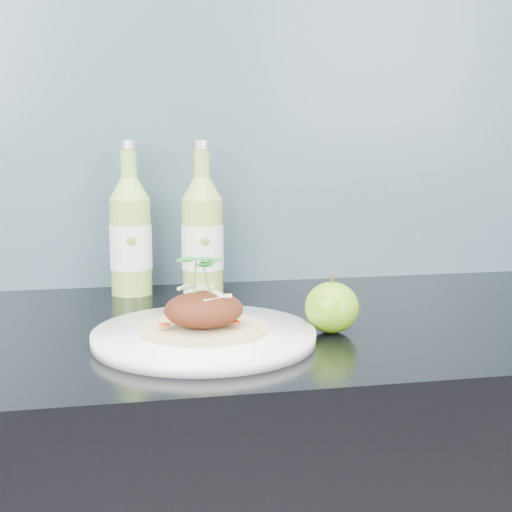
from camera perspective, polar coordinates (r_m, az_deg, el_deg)
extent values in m
cube|color=#719BB2|center=(1.28, -4.84, 13.40)|extent=(4.00, 0.02, 0.70)
cylinder|color=white|center=(0.92, -4.17, -6.40)|extent=(0.33, 0.33, 0.02)
cylinder|color=tan|center=(0.92, -4.18, -5.80)|extent=(0.17, 0.17, 0.00)
ellipsoid|color=#582410|center=(0.91, -4.19, -4.29)|extent=(0.10, 0.09, 0.05)
ellipsoid|color=#3E800E|center=(0.96, 6.08, -4.12)|extent=(0.10, 0.10, 0.07)
cylinder|color=#472D14|center=(0.96, 6.12, -1.93)|extent=(0.01, 0.00, 0.01)
cylinder|color=#8DBF4F|center=(1.21, -9.98, 0.71)|extent=(0.08, 0.08, 0.16)
cone|color=#8DBF4F|center=(1.20, -10.11, 5.34)|extent=(0.07, 0.07, 0.04)
cylinder|color=#8DBF4F|center=(1.20, -10.16, 7.31)|extent=(0.03, 0.03, 0.05)
cylinder|color=silver|center=(1.20, -10.20, 8.76)|extent=(0.03, 0.03, 0.01)
cylinder|color=white|center=(1.21, -9.98, 0.74)|extent=(0.09, 0.09, 0.07)
ellipsoid|color=#59A533|center=(1.17, -9.95, 1.21)|extent=(0.02, 0.00, 0.02)
cylinder|color=#93B049|center=(1.19, -4.30, 0.71)|extent=(0.08, 0.08, 0.16)
cone|color=#93B049|center=(1.18, -4.36, 5.40)|extent=(0.07, 0.07, 0.04)
cylinder|color=#93B049|center=(1.18, -4.38, 7.40)|extent=(0.03, 0.03, 0.05)
cylinder|color=silver|center=(1.18, -4.40, 8.87)|extent=(0.03, 0.03, 0.01)
cylinder|color=white|center=(1.19, -4.30, 0.74)|extent=(0.08, 0.08, 0.07)
ellipsoid|color=#59A533|center=(1.16, -4.09, 1.21)|extent=(0.02, 0.00, 0.02)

